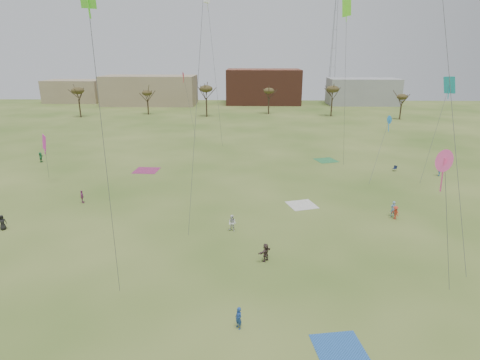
{
  "coord_description": "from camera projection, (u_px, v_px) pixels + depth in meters",
  "views": [
    {
      "loc": [
        1.2,
        -26.0,
        17.81
      ],
      "look_at": [
        0.0,
        12.0,
        5.5
      ],
      "focal_mm": 29.65,
      "sensor_mm": 36.0,
      "label": 1
    }
  ],
  "objects": [
    {
      "name": "building_tan_west",
      "position": [
        75.0,
        91.0,
        146.98
      ],
      "size": [
        20.0,
        12.0,
        8.0
      ],
      "primitive_type": "cube",
      "color": "#937F60",
      "rests_on": "ground"
    },
    {
      "name": "building_grey",
      "position": [
        362.0,
        92.0,
        139.86
      ],
      "size": [
        24.0,
        12.0,
        9.0
      ],
      "primitive_type": "cube",
      "color": "gray",
      "rests_on": "ground"
    },
    {
      "name": "spectator_mid_d",
      "position": [
        82.0,
        197.0,
        48.88
      ],
      "size": [
        0.76,
        1.01,
        1.59
      ],
      "primitive_type": "imported",
      "rotation": [
        0.0,
        0.0,
        2.03
      ],
      "color": "#983F7A",
      "rests_on": "ground"
    },
    {
      "name": "camp_chair_right",
      "position": [
        395.0,
        169.0,
        62.08
      ],
      "size": [
        0.74,
        0.73,
        0.87
      ],
      "rotation": [
        0.0,
        0.0,
        5.43
      ],
      "color": "#141D39",
      "rests_on": "ground"
    },
    {
      "name": "kites_aloft",
      "position": [
        239.0,
        35.0,
        48.71
      ],
      "size": [
        56.95,
        52.55,
        26.23
      ],
      "color": "red",
      "rests_on": "ground"
    },
    {
      "name": "flyer_mid_c",
      "position": [
        393.0,
        209.0,
        44.83
      ],
      "size": [
        0.76,
        0.61,
        1.8
      ],
      "primitive_type": "imported",
      "rotation": [
        0.0,
        0.0,
        3.46
      ],
      "color": "#709ABA",
      "rests_on": "ground"
    },
    {
      "name": "blanket_cream",
      "position": [
        302.0,
        205.0,
        48.36
      ],
      "size": [
        4.05,
        4.05,
        0.03
      ],
      "primitive_type": "cube",
      "rotation": [
        0.0,
        0.0,
        1.89
      ],
      "color": "silver",
      "rests_on": "ground"
    },
    {
      "name": "blanket_olive",
      "position": [
        326.0,
        160.0,
        68.26
      ],
      "size": [
        4.26,
        4.26,
        0.03
      ],
      "primitive_type": "cube",
      "rotation": [
        0.0,
        0.0,
        0.32
      ],
      "color": "#2E7F44",
      "rests_on": "ground"
    },
    {
      "name": "flyer_far_a",
      "position": [
        41.0,
        157.0,
        67.08
      ],
      "size": [
        0.88,
        1.64,
        1.69
      ],
      "primitive_type": "imported",
      "rotation": [
        0.0,
        0.0,
        1.83
      ],
      "color": "#2A804A",
      "rests_on": "ground"
    },
    {
      "name": "flyer_mid_b",
      "position": [
        395.0,
        212.0,
        44.13
      ],
      "size": [
        0.94,
        1.14,
        1.53
      ],
      "primitive_type": "imported",
      "rotation": [
        0.0,
        0.0,
        5.16
      ],
      "color": "red",
      "rests_on": "ground"
    },
    {
      "name": "building_brick",
      "position": [
        263.0,
        86.0,
        142.35
      ],
      "size": [
        26.0,
        16.0,
        12.0
      ],
      "primitive_type": "cube",
      "color": "brown",
      "rests_on": "ground"
    },
    {
      "name": "building_tan",
      "position": [
        150.0,
        90.0,
        139.11
      ],
      "size": [
        32.0,
        14.0,
        10.0
      ],
      "primitive_type": "cube",
      "color": "#937F60",
      "rests_on": "ground"
    },
    {
      "name": "tree_line",
      "position": [
        237.0,
        95.0,
        103.38
      ],
      "size": [
        117.44,
        49.32,
        8.91
      ],
      "color": "#3A2B1E",
      "rests_on": "ground"
    },
    {
      "name": "blanket_blue",
      "position": [
        339.0,
        349.0,
        24.9
      ],
      "size": [
        3.53,
        3.53,
        0.03
      ],
      "primitive_type": "cube",
      "rotation": [
        0.0,
        0.0,
        1.73
      ],
      "color": "#285EAE",
      "rests_on": "ground"
    },
    {
      "name": "blanket_plum",
      "position": [
        146.0,
        170.0,
        62.46
      ],
      "size": [
        3.89,
        3.89,
        0.03
      ],
      "primitive_type": "cube",
      "rotation": [
        0.0,
        0.0,
        3.09
      ],
      "color": "#922D5F",
      "rests_on": "ground"
    },
    {
      "name": "spectator_fore_c",
      "position": [
        266.0,
        252.0,
        35.17
      ],
      "size": [
        1.44,
        1.49,
        1.69
      ],
      "primitive_type": "imported",
      "rotation": [
        0.0,
        0.0,
        3.96
      ],
      "color": "brown",
      "rests_on": "ground"
    },
    {
      "name": "radio_tower",
      "position": [
        333.0,
        48.0,
        142.29
      ],
      "size": [
        1.51,
        1.72,
        41.0
      ],
      "color": "#9EA3A8",
      "rests_on": "ground"
    },
    {
      "name": "flyer_far_c",
      "position": [
        439.0,
        171.0,
        59.59
      ],
      "size": [
        0.83,
        1.12,
        1.55
      ],
      "primitive_type": "imported",
      "rotation": [
        0.0,
        0.0,
        4.43
      ],
      "color": "#215398",
      "rests_on": "ground"
    },
    {
      "name": "flyer_near_right",
      "position": [
        239.0,
        318.0,
        26.57
      ],
      "size": [
        0.66,
        0.69,
        1.59
      ],
      "primitive_type": "imported",
      "rotation": [
        0.0,
        0.0,
        5.38
      ],
      "color": "navy",
      "rests_on": "ground"
    },
    {
      "name": "flyer_mid_a",
      "position": [
        2.0,
        222.0,
        41.43
      ],
      "size": [
        0.95,
        0.91,
        1.64
      ],
      "primitive_type": "imported",
      "rotation": [
        0.0,
        0.0,
        0.69
      ],
      "color": "black",
      "rests_on": "ground"
    },
    {
      "name": "ground",
      "position": [
        235.0,
        297.0,
        30.24
      ],
      "size": [
        260.0,
        260.0,
        0.0
      ],
      "primitive_type": "plane",
      "color": "#37571B",
      "rests_on": "ground"
    },
    {
      "name": "spectator_mid_e",
      "position": [
        232.0,
        223.0,
        41.09
      ],
      "size": [
        1.05,
        0.96,
        1.76
      ],
      "primitive_type": "imported",
      "rotation": [
        0.0,
        0.0,
        5.87
      ],
      "color": "silver",
      "rests_on": "ground"
    }
  ]
}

